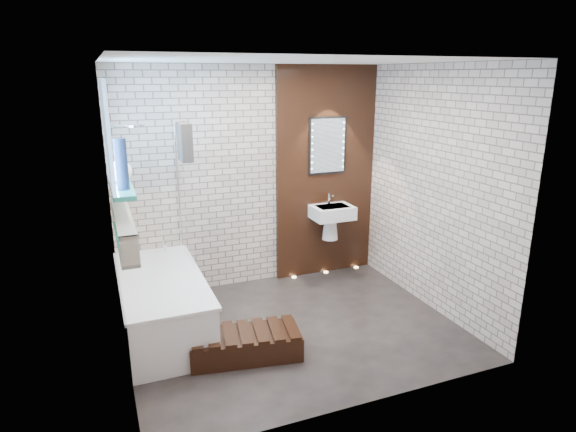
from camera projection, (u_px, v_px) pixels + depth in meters
name	position (u px, v px, depth m)	size (l,w,h in m)	color
ground	(293.00, 328.00, 4.98)	(3.20, 3.20, 0.00)	black
room_shell	(294.00, 205.00, 4.62)	(3.24, 3.20, 2.60)	tan
walnut_panel	(326.00, 173.00, 6.09)	(1.30, 0.06, 2.60)	black
clerestory_window	(110.00, 145.00, 4.21)	(0.18, 1.00, 0.94)	#7FADE0
display_niche	(124.00, 229.00, 4.24)	(0.14, 1.30, 0.26)	teal
bathtub	(162.00, 304.00, 4.87)	(0.79, 1.74, 0.70)	white
bath_screen	(184.00, 194.00, 5.11)	(0.01, 0.78, 1.40)	white
towel	(185.00, 142.00, 4.77)	(0.11, 0.28, 0.37)	black
shower_head	(135.00, 126.00, 4.81)	(0.18, 0.18, 0.02)	silver
washbasin	(332.00, 217.00, 6.06)	(0.50, 0.36, 0.58)	white
led_mirror	(328.00, 146.00, 5.96)	(0.50, 0.02, 0.70)	black
walnut_step	(245.00, 345.00, 4.47)	(1.00, 0.44, 0.22)	black
niche_bottles	(123.00, 225.00, 4.44)	(0.06, 0.86, 0.15)	#B9611C
sill_vases	(121.00, 169.00, 4.27)	(0.20, 0.45, 0.43)	white
floor_uplights	(326.00, 272.00, 6.39)	(0.96, 0.06, 0.01)	#FFD899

